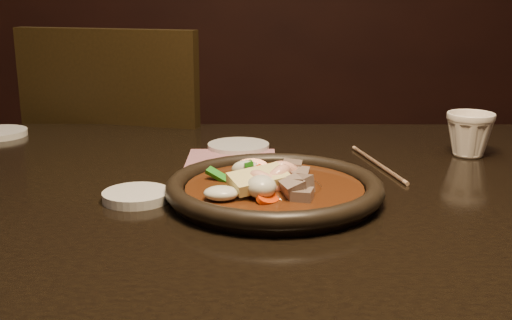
{
  "coord_description": "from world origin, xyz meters",
  "views": [
    {
      "loc": [
        -0.02,
        -0.94,
        1.04
      ],
      "look_at": [
        -0.03,
        -0.05,
        0.8
      ],
      "focal_mm": 45.0,
      "sensor_mm": 36.0,
      "label": 1
    }
  ],
  "objects_px": {
    "table": "(273,230)",
    "plate": "(274,189)",
    "chair": "(139,201)",
    "tea_cup": "(470,133)"
  },
  "relations": [
    {
      "from": "chair",
      "to": "tea_cup",
      "type": "height_order",
      "value": "chair"
    },
    {
      "from": "table",
      "to": "plate",
      "type": "distance_m",
      "value": 0.12
    },
    {
      "from": "table",
      "to": "chair",
      "type": "distance_m",
      "value": 0.69
    },
    {
      "from": "table",
      "to": "plate",
      "type": "bearing_deg",
      "value": -90.32
    },
    {
      "from": "tea_cup",
      "to": "chair",
      "type": "bearing_deg",
      "value": 148.35
    },
    {
      "from": "plate",
      "to": "tea_cup",
      "type": "bearing_deg",
      "value": 35.43
    },
    {
      "from": "chair",
      "to": "plate",
      "type": "xyz_separation_m",
      "value": [
        0.33,
        -0.67,
        0.24
      ]
    },
    {
      "from": "chair",
      "to": "table",
      "type": "bearing_deg",
      "value": 134.84
    },
    {
      "from": "tea_cup",
      "to": "plate",
      "type": "bearing_deg",
      "value": -144.57
    },
    {
      "from": "chair",
      "to": "plate",
      "type": "distance_m",
      "value": 0.78
    }
  ]
}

